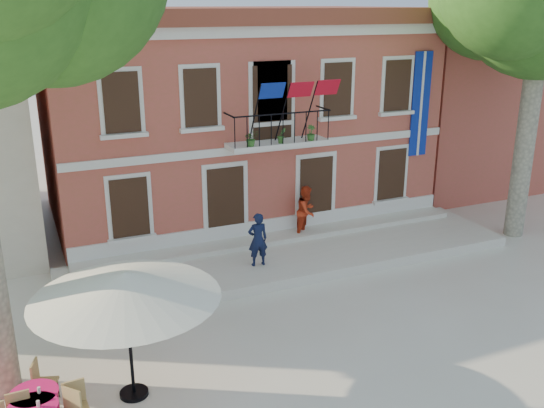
{
  "coord_description": "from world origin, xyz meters",
  "views": [
    {
      "loc": [
        -5.5,
        -11.24,
        7.66
      ],
      "look_at": [
        0.92,
        3.5,
        2.3
      ],
      "focal_mm": 40.0,
      "sensor_mm": 36.0,
      "label": 1
    }
  ],
  "objects_px": {
    "patio_umbrella": "(125,286)",
    "pedestrian_navy": "(258,239)",
    "pedestrian_orange": "(307,211)",
    "cafe_table_1": "(36,408)"
  },
  "relations": [
    {
      "from": "patio_umbrella",
      "to": "cafe_table_1",
      "type": "height_order",
      "value": "patio_umbrella"
    },
    {
      "from": "patio_umbrella",
      "to": "pedestrian_orange",
      "type": "relative_size",
      "value": 2.17
    },
    {
      "from": "pedestrian_navy",
      "to": "cafe_table_1",
      "type": "height_order",
      "value": "pedestrian_navy"
    },
    {
      "from": "pedestrian_orange",
      "to": "cafe_table_1",
      "type": "bearing_deg",
      "value": 177.22
    },
    {
      "from": "pedestrian_navy",
      "to": "pedestrian_orange",
      "type": "bearing_deg",
      "value": -141.96
    },
    {
      "from": "patio_umbrella",
      "to": "pedestrian_navy",
      "type": "distance_m",
      "value": 6.45
    },
    {
      "from": "cafe_table_1",
      "to": "patio_umbrella",
      "type": "bearing_deg",
      "value": 8.41
    },
    {
      "from": "patio_umbrella",
      "to": "pedestrian_orange",
      "type": "xyz_separation_m",
      "value": [
        6.91,
        5.93,
        -1.32
      ]
    },
    {
      "from": "pedestrian_orange",
      "to": "patio_umbrella",
      "type": "bearing_deg",
      "value": -177.4
    },
    {
      "from": "pedestrian_orange",
      "to": "pedestrian_navy",
      "type": "bearing_deg",
      "value": 175.35
    }
  ]
}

